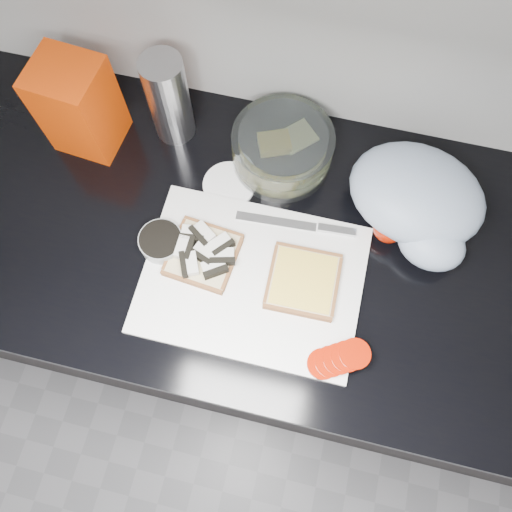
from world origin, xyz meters
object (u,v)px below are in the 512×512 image
at_px(bread_bag, 79,106).
at_px(steel_canister, 169,99).
at_px(cutting_board, 252,279).
at_px(glass_bowl, 282,149).

distance_m(bread_bag, steel_canister, 0.17).
xyz_separation_m(cutting_board, steel_canister, (-0.23, 0.29, 0.09)).
height_order(bread_bag, steel_canister, same).
bearing_deg(bread_bag, glass_bowl, 10.53).
relative_size(glass_bowl, steel_canister, 1.03).
bearing_deg(glass_bowl, cutting_board, -89.34).
height_order(cutting_board, steel_canister, steel_canister).
height_order(cutting_board, bread_bag, bread_bag).
distance_m(cutting_board, steel_canister, 0.38).
relative_size(glass_bowl, bread_bag, 1.02).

